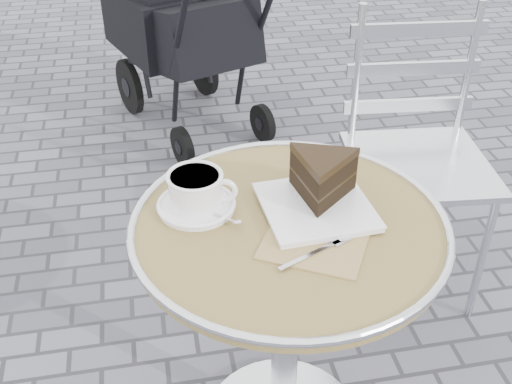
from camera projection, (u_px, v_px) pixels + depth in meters
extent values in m
cylinder|color=silver|center=(285.00, 337.00, 1.63)|extent=(0.07, 0.07, 0.67)
cylinder|color=tan|center=(289.00, 229.00, 1.43)|extent=(0.70, 0.70, 0.03)
torus|color=silver|center=(290.00, 223.00, 1.43)|extent=(0.72, 0.72, 0.02)
cylinder|color=white|center=(196.00, 206.00, 1.47)|extent=(0.18, 0.18, 0.01)
cylinder|color=white|center=(195.00, 190.00, 1.44)|extent=(0.14, 0.14, 0.08)
torus|color=white|center=(224.00, 191.00, 1.44)|extent=(0.06, 0.03, 0.06)
cylinder|color=beige|center=(195.00, 177.00, 1.42)|extent=(0.11, 0.11, 0.01)
cube|color=#9E7E56|center=(316.00, 238.00, 1.38)|extent=(0.29, 0.29, 0.00)
cube|color=white|center=(316.00, 208.00, 1.46)|extent=(0.25, 0.25, 0.01)
cylinder|color=silver|center=(368.00, 267.00, 2.04)|extent=(0.03, 0.03, 0.49)
cylinder|color=silver|center=(482.00, 260.00, 2.06)|extent=(0.03, 0.03, 0.49)
cylinder|color=silver|center=(345.00, 200.00, 2.34)|extent=(0.03, 0.03, 0.49)
cylinder|color=silver|center=(443.00, 195.00, 2.37)|extent=(0.03, 0.03, 0.49)
cube|color=silver|center=(420.00, 165.00, 2.06)|extent=(0.48, 0.48, 0.02)
cube|color=black|center=(189.00, 32.00, 3.04)|extent=(0.65, 0.80, 0.42)
cylinder|color=black|center=(182.00, 147.00, 2.96)|extent=(0.10, 0.19, 0.19)
cylinder|color=black|center=(263.00, 123.00, 3.14)|extent=(0.10, 0.19, 0.19)
cylinder|color=black|center=(130.00, 87.00, 3.37)|extent=(0.14, 0.29, 0.29)
cylinder|color=black|center=(203.00, 69.00, 3.55)|extent=(0.14, 0.29, 0.29)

